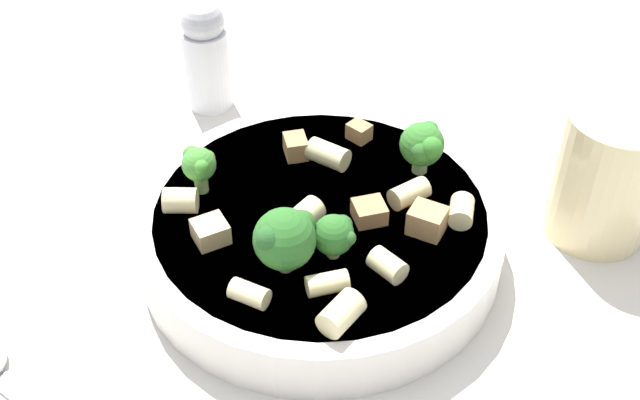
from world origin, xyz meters
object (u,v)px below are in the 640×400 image
at_px(broccoli_floret_3, 285,238).
at_px(rigatoni_6, 327,283).
at_px(broccoli_floret_0, 423,145).
at_px(rigatoni_4, 249,294).
at_px(rigatoni_9, 328,154).
at_px(rigatoni_7, 388,265).
at_px(chicken_chunk_2, 296,147).
at_px(rigatoni_0, 341,313).
at_px(chicken_chunk_3, 369,212).
at_px(chicken_chunk_4, 427,221).
at_px(broccoli_floret_2, 334,234).
at_px(pepper_shaker, 206,55).
at_px(drinking_glass, 605,182).
at_px(rigatoni_3, 274,231).
at_px(chicken_chunk_1, 359,132).
at_px(rigatoni_1, 409,193).
at_px(chicken_chunk_0, 211,232).
at_px(rigatoni_5, 461,211).
at_px(broccoli_floret_1, 199,164).
at_px(rigatoni_2, 304,215).
at_px(pasta_bowl, 320,229).
at_px(rigatoni_8, 181,201).

bearing_deg(broccoli_floret_3, rigatoni_6, 176.13).
relative_size(broccoli_floret_0, rigatoni_4, 1.68).
bearing_deg(rigatoni_9, rigatoni_7, 142.32).
bearing_deg(chicken_chunk_2, rigatoni_0, 134.89).
xyz_separation_m(rigatoni_6, chicken_chunk_3, (0.01, -0.07, -0.00)).
bearing_deg(broccoli_floret_3, chicken_chunk_3, -106.04).
bearing_deg(rigatoni_4, chicken_chunk_4, -116.83).
xyz_separation_m(broccoli_floret_2, pepper_shaker, (0.22, -0.13, -0.01)).
xyz_separation_m(chicken_chunk_4, drinking_glass, (-0.08, -0.11, -0.01)).
distance_m(rigatoni_3, chicken_chunk_1, 0.13).
height_order(rigatoni_1, chicken_chunk_0, rigatoni_1).
relative_size(rigatoni_1, chicken_chunk_0, 1.27).
distance_m(chicken_chunk_0, chicken_chunk_2, 0.11).
bearing_deg(rigatoni_5, rigatoni_0, 81.95).
height_order(broccoli_floret_1, rigatoni_4, broccoli_floret_1).
height_order(rigatoni_0, chicken_chunk_2, rigatoni_0).
height_order(chicken_chunk_0, chicken_chunk_2, same).
bearing_deg(rigatoni_2, pasta_bowl, -91.62).
bearing_deg(chicken_chunk_3, chicken_chunk_2, -19.77).
bearing_deg(broccoli_floret_2, pasta_bowl, -43.34).
xyz_separation_m(chicken_chunk_0, drinking_glass, (-0.20, -0.20, -0.00)).
height_order(pasta_bowl, rigatoni_5, rigatoni_5).
bearing_deg(rigatoni_0, chicken_chunk_0, -6.08).
distance_m(broccoli_floret_0, rigatoni_1, 0.04).
bearing_deg(rigatoni_4, chicken_chunk_3, -101.33).
xyz_separation_m(chicken_chunk_0, pepper_shaker, (0.14, -0.16, 0.00)).
relative_size(rigatoni_7, chicken_chunk_3, 1.09).
height_order(rigatoni_2, rigatoni_8, same).
xyz_separation_m(pasta_bowl, chicken_chunk_4, (-0.07, -0.02, 0.03)).
bearing_deg(rigatoni_3, rigatoni_8, 11.21).
bearing_deg(chicken_chunk_4, rigatoni_1, -37.85).
bearing_deg(broccoli_floret_0, chicken_chunk_2, 21.59).
height_order(pasta_bowl, pepper_shaker, pepper_shaker).
height_order(pasta_bowl, chicken_chunk_0, chicken_chunk_0).
xyz_separation_m(rigatoni_2, chicken_chunk_3, (-0.03, -0.03, -0.00)).
height_order(rigatoni_1, rigatoni_5, same).
relative_size(pasta_bowl, chicken_chunk_1, 15.58).
xyz_separation_m(broccoli_floret_3, chicken_chunk_3, (-0.02, -0.07, -0.02)).
bearing_deg(rigatoni_6, rigatoni_1, -90.17).
distance_m(rigatoni_7, chicken_chunk_0, 0.12).
xyz_separation_m(rigatoni_1, rigatoni_6, (0.00, 0.10, -0.00)).
distance_m(rigatoni_6, chicken_chunk_4, 0.09).
xyz_separation_m(pasta_bowl, rigatoni_6, (-0.05, 0.06, 0.02)).
xyz_separation_m(rigatoni_3, rigatoni_5, (-0.09, -0.09, 0.00)).
height_order(broccoli_floret_1, rigatoni_0, broccoli_floret_1).
relative_size(rigatoni_6, chicken_chunk_1, 1.58).
relative_size(rigatoni_0, chicken_chunk_1, 1.66).
height_order(rigatoni_7, chicken_chunk_0, rigatoni_7).
height_order(rigatoni_1, rigatoni_4, rigatoni_1).
xyz_separation_m(rigatoni_4, rigatoni_7, (-0.06, -0.07, 0.00)).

